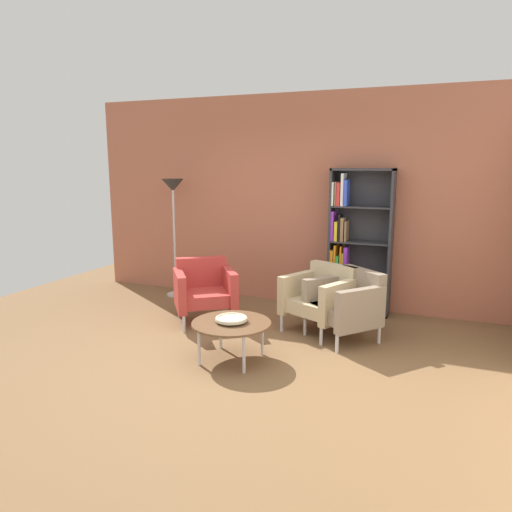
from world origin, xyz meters
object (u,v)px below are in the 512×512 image
object	(u,v)px
decorative_bowl	(231,319)
armchair_near_window	(204,289)
armchair_by_bookshelf	(321,297)
armchair_spare_guest	(347,303)
floor_lamp_torchiere	(173,199)
bookshelf_tall	(353,245)
coffee_table_low	(231,325)

from	to	relation	value
decorative_bowl	armchair_near_window	xyz separation A→B (m)	(-0.84, 0.99, -0.02)
armchair_by_bookshelf	armchair_spare_guest	world-z (taller)	same
armchair_spare_guest	floor_lamp_torchiere	size ratio (longest dim) A/B	0.55
armchair_spare_guest	decorative_bowl	bearing A→B (deg)	-92.32
bookshelf_tall	floor_lamp_torchiere	world-z (taller)	bookshelf_tall
bookshelf_tall	coffee_table_low	world-z (taller)	bookshelf_tall
decorative_bowl	armchair_near_window	bearing A→B (deg)	130.25
armchair_near_window	floor_lamp_torchiere	xyz separation A→B (m)	(-0.98, 0.91, 1.03)
coffee_table_low	floor_lamp_torchiere	size ratio (longest dim) A/B	0.46
decorative_bowl	armchair_by_bookshelf	bearing A→B (deg)	62.54
bookshelf_tall	floor_lamp_torchiere	bearing A→B (deg)	-175.81
armchair_near_window	coffee_table_low	bearing A→B (deg)	-86.44
armchair_by_bookshelf	coffee_table_low	bearing A→B (deg)	-92.76
armchair_near_window	floor_lamp_torchiere	world-z (taller)	floor_lamp_torchiere
coffee_table_low	armchair_spare_guest	xyz separation A→B (m)	(0.94, 1.05, 0.04)
decorative_bowl	armchair_near_window	world-z (taller)	armchair_near_window
decorative_bowl	armchair_spare_guest	size ratio (longest dim) A/B	0.34
floor_lamp_torchiere	bookshelf_tall	bearing A→B (deg)	4.19
coffee_table_low	decorative_bowl	xyz separation A→B (m)	(0.00, -0.00, 0.06)
decorative_bowl	armchair_spare_guest	world-z (taller)	armchair_spare_guest
bookshelf_tall	armchair_by_bookshelf	world-z (taller)	bookshelf_tall
bookshelf_tall	armchair_by_bookshelf	size ratio (longest dim) A/B	2.08
decorative_bowl	floor_lamp_torchiere	world-z (taller)	floor_lamp_torchiere
armchair_by_bookshelf	armchair_spare_guest	xyz separation A→B (m)	(0.33, -0.13, 0.00)
bookshelf_tall	coffee_table_low	distance (m)	2.30
armchair_near_window	floor_lamp_torchiere	bearing A→B (deg)	100.33
decorative_bowl	armchair_near_window	size ratio (longest dim) A/B	0.34
armchair_spare_guest	floor_lamp_torchiere	distance (m)	3.06
bookshelf_tall	armchair_spare_guest	world-z (taller)	bookshelf_tall
armchair_spare_guest	bookshelf_tall	bearing A→B (deg)	137.55
decorative_bowl	armchair_spare_guest	distance (m)	1.41
armchair_near_window	bookshelf_tall	bearing A→B (deg)	-2.64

